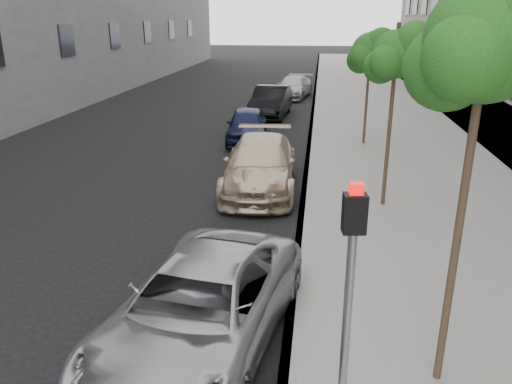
% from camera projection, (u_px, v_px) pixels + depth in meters
% --- Properties ---
extents(sidewalk, '(6.40, 72.00, 0.14)m').
position_uv_depth(sidewalk, '(371.00, 103.00, 27.55)').
color(sidewalk, gray).
rests_on(sidewalk, ground).
extents(curb, '(0.15, 72.00, 0.14)m').
position_uv_depth(curb, '(314.00, 102.00, 27.92)').
color(curb, '#9E9B93').
rests_on(curb, ground).
extents(tree_near, '(1.66, 1.46, 5.11)m').
position_uv_depth(tree_near, '(489.00, 42.00, 5.20)').
color(tree_near, '#38281C').
rests_on(tree_near, sidewalk).
extents(tree_mid, '(1.51, 1.31, 4.43)m').
position_uv_depth(tree_mid, '(397.00, 55.00, 11.47)').
color(tree_mid, '#38281C').
rests_on(tree_mid, sidewalk).
extents(tree_far, '(1.68, 1.48, 4.15)m').
position_uv_depth(tree_far, '(371.00, 52.00, 17.67)').
color(tree_far, '#38281C').
rests_on(tree_far, sidewalk).
extents(signal_pole, '(0.26, 0.21, 2.95)m').
position_uv_depth(signal_pole, '(350.00, 280.00, 5.36)').
color(signal_pole, '#939699').
rests_on(signal_pole, sidewalk).
extents(minivan, '(2.94, 5.07, 1.33)m').
position_uv_depth(minivan, '(200.00, 308.00, 7.24)').
color(minivan, '#A3A4A7').
rests_on(minivan, ground).
extents(suv, '(2.22, 4.95, 1.41)m').
position_uv_depth(suv, '(260.00, 164.00, 14.07)').
color(suv, '#C6AB8D').
rests_on(suv, ground).
extents(sedan_blue, '(1.85, 3.87, 1.28)m').
position_uv_depth(sedan_blue, '(247.00, 125.00, 19.44)').
color(sedan_blue, '#0F1434').
rests_on(sedan_blue, ground).
extents(sedan_black, '(1.83, 4.48, 1.45)m').
position_uv_depth(sedan_black, '(271.00, 102.00, 24.05)').
color(sedan_black, black).
rests_on(sedan_black, ground).
extents(sedan_rear, '(2.45, 4.50, 1.24)m').
position_uv_depth(sedan_rear, '(293.00, 87.00, 29.71)').
color(sedan_rear, '#A8AAB0').
rests_on(sedan_rear, ground).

